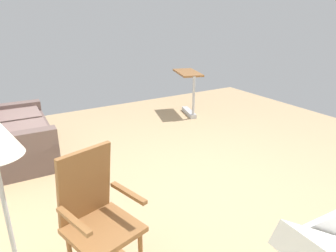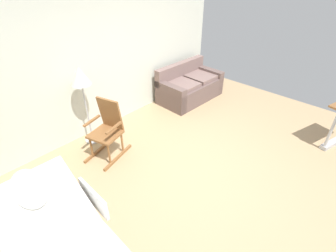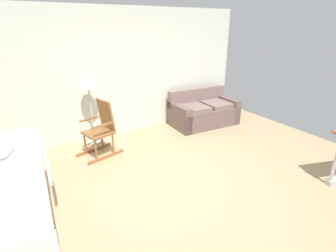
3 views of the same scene
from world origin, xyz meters
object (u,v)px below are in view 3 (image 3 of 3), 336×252
object	(u,v)px
floor_lamp	(88,85)
couch	(203,112)
rocking_chair	(101,129)
hospital_bed	(7,213)

from	to	relation	value
floor_lamp	couch	bearing A→B (deg)	-5.48
couch	floor_lamp	size ratio (longest dim) A/B	1.10
rocking_chair	floor_lamp	xyz separation A→B (m)	(-0.02, 0.56, 0.72)
hospital_bed	couch	xyz separation A→B (m)	(4.22, 1.82, -0.00)
floor_lamp	rocking_chair	bearing A→B (deg)	-88.16
rocking_chair	floor_lamp	distance (m)	0.92
couch	floor_lamp	xyz separation A→B (m)	(-2.67, 0.26, 0.92)
rocking_chair	hospital_bed	bearing A→B (deg)	-136.20
couch	floor_lamp	world-z (taller)	floor_lamp
couch	hospital_bed	bearing A→B (deg)	-156.71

